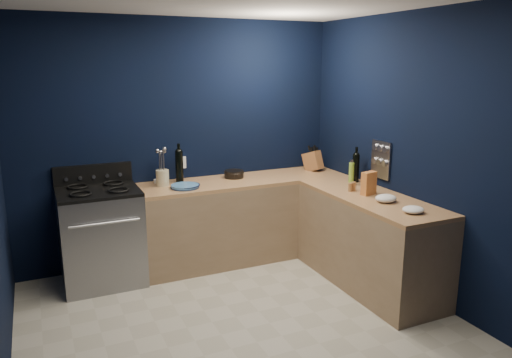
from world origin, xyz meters
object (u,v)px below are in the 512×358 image
gas_range (101,238)px  crouton_bag (369,183)px  plate_stack (185,186)px  knife_block (313,161)px  utensil_crock (163,178)px

gas_range → crouton_bag: crouton_bag is taller
plate_stack → knife_block: 1.63m
plate_stack → gas_range: bearing=173.4°
utensil_crock → knife_block: bearing=0.0°
crouton_bag → utensil_crock: bearing=132.9°
utensil_crock → knife_block: size_ratio=0.76×
gas_range → plate_stack: (0.84, -0.10, 0.46)m
gas_range → crouton_bag: 2.66m
gas_range → crouton_bag: bearing=-24.4°
knife_block → crouton_bag: knife_block is taller
utensil_crock → knife_block: knife_block is taller
gas_range → knife_block: 2.51m
gas_range → knife_block: bearing=2.1°
plate_stack → crouton_bag: (1.53, -0.98, 0.09)m
gas_range → knife_block: knife_block is taller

